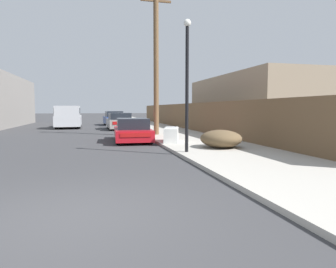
# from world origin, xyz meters

# --- Properties ---
(ground_plane) EXTENTS (220.00, 220.00, 0.00)m
(ground_plane) POSITION_xyz_m (0.00, 0.00, 0.00)
(ground_plane) COLOR #38383A
(sidewalk_curb) EXTENTS (4.20, 63.00, 0.12)m
(sidewalk_curb) POSITION_xyz_m (5.30, 23.50, 0.06)
(sidewalk_curb) COLOR #ADA89E
(sidewalk_curb) RESTS_ON ground
(discarded_fridge) EXTENTS (1.06, 1.71, 0.70)m
(discarded_fridge) POSITION_xyz_m (3.82, 8.81, 0.46)
(discarded_fridge) COLOR silver
(discarded_fridge) RESTS_ON sidewalk_curb
(parked_sports_car_red) EXTENTS (1.96, 4.33, 1.19)m
(parked_sports_car_red) POSITION_xyz_m (2.21, 10.59, 0.54)
(parked_sports_car_red) COLOR red
(parked_sports_car_red) RESTS_ON ground
(car_parked_mid) EXTENTS (2.00, 4.29, 1.33)m
(car_parked_mid) POSITION_xyz_m (2.30, 19.89, 0.63)
(car_parked_mid) COLOR gray
(car_parked_mid) RESTS_ON ground
(car_parked_far) EXTENTS (2.06, 4.27, 1.41)m
(car_parked_far) POSITION_xyz_m (2.25, 26.40, 0.66)
(car_parked_far) COLOR #2D478C
(car_parked_far) RESTS_ON ground
(pickup_truck) EXTENTS (2.19, 5.35, 1.90)m
(pickup_truck) POSITION_xyz_m (-1.85, 22.49, 0.95)
(pickup_truck) COLOR silver
(pickup_truck) RESTS_ON ground
(utility_pole) EXTENTS (1.80, 0.30, 8.69)m
(utility_pole) POSITION_xyz_m (3.96, 13.02, 4.57)
(utility_pole) COLOR brown
(utility_pole) RESTS_ON sidewalk_curb
(street_lamp) EXTENTS (0.26, 0.26, 4.64)m
(street_lamp) POSITION_xyz_m (3.55, 5.56, 2.82)
(street_lamp) COLOR black
(street_lamp) RESTS_ON sidewalk_curb
(brush_pile) EXTENTS (1.64, 1.78, 0.70)m
(brush_pile) POSITION_xyz_m (5.25, 6.40, 0.47)
(brush_pile) COLOR brown
(brush_pile) RESTS_ON sidewalk_curb
(wooden_fence) EXTENTS (0.08, 34.33, 1.95)m
(wooden_fence) POSITION_xyz_m (7.25, 18.42, 1.09)
(wooden_fence) COLOR brown
(wooden_fence) RESTS_ON sidewalk_curb
(building_right_house) EXTENTS (6.00, 12.87, 4.11)m
(building_right_house) POSITION_xyz_m (12.40, 16.24, 2.05)
(building_right_house) COLOR gray
(building_right_house) RESTS_ON ground
(pedestrian) EXTENTS (0.34, 0.34, 1.69)m
(pedestrian) POSITION_xyz_m (5.74, 22.14, 0.99)
(pedestrian) COLOR #282D42
(pedestrian) RESTS_ON sidewalk_curb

